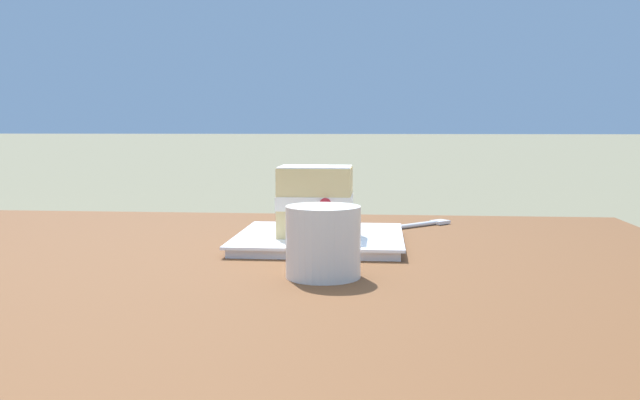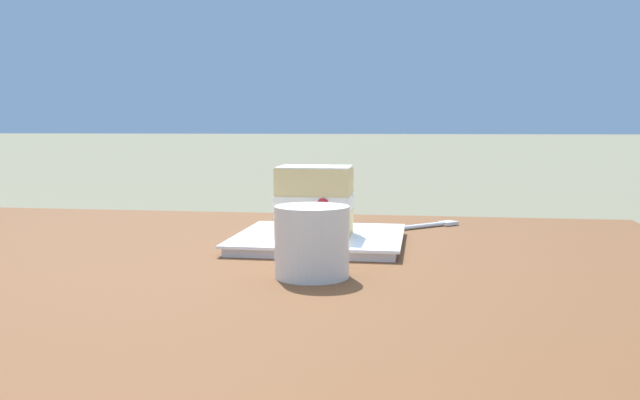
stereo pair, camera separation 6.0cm
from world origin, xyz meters
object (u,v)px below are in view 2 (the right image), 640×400
(patio_table, at_px, (195,340))
(coffee_cup, at_px, (312,241))
(dessert_fork, at_px, (424,226))
(dessert_plate, at_px, (320,239))
(cake_slice, at_px, (315,201))

(patio_table, distance_m, coffee_cup, 0.21)
(patio_table, bearing_deg, coffee_cup, 165.94)
(dessert_fork, xyz_separation_m, coffee_cup, (0.13, 0.41, 0.04))
(dessert_plate, height_order, cake_slice, cake_slice)
(dessert_plate, bearing_deg, patio_table, 52.42)
(patio_table, relative_size, cake_slice, 12.58)
(patio_table, bearing_deg, dessert_plate, -127.58)
(patio_table, relative_size, dessert_plate, 5.51)
(dessert_plate, xyz_separation_m, dessert_fork, (-0.15, -0.19, -0.00))
(patio_table, relative_size, coffee_cup, 15.44)
(dessert_plate, bearing_deg, dessert_fork, -129.04)
(cake_slice, xyz_separation_m, coffee_cup, (-0.03, 0.20, -0.02))
(dessert_plate, xyz_separation_m, cake_slice, (0.01, 0.01, 0.06))
(patio_table, height_order, cake_slice, cake_slice)
(dessert_fork, height_order, coffee_cup, coffee_cup)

